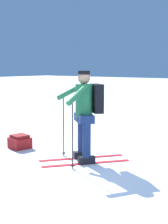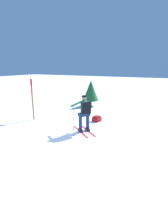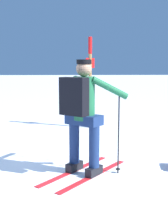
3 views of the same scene
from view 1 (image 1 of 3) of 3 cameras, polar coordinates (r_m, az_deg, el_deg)
name	(u,v)px [view 1 (image 1 of 3)]	position (r m, az deg, el deg)	size (l,w,h in m)	color
ground_plane	(94,179)	(4.88, 1.86, -12.22)	(80.00, 80.00, 0.00)	white
skier	(86,110)	(5.58, 0.31, 0.34)	(1.54, 1.34, 1.64)	red
dropped_backpack	(20,142)	(6.76, -11.66, -5.37)	(0.44, 0.45, 0.29)	maroon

